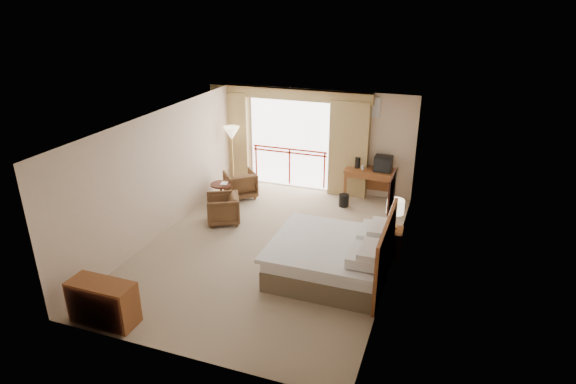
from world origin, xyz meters
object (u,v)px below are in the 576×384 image
at_px(tv, 383,164).
at_px(table_lamp, 395,207).
at_px(wastebasket, 344,200).
at_px(dresser, 103,302).
at_px(floor_lamp, 232,136).
at_px(armchair_near, 224,222).
at_px(bed, 333,257).
at_px(nightstand, 392,242).
at_px(side_table, 221,190).
at_px(desk, 371,176).
at_px(armchair_far, 241,196).

bearing_deg(tv, table_lamp, -84.31).
relative_size(table_lamp, tv, 1.41).
relative_size(wastebasket, dresser, 0.28).
bearing_deg(floor_lamp, armchair_near, -70.59).
relative_size(bed, nightstand, 3.79).
bearing_deg(nightstand, wastebasket, 123.70).
bearing_deg(side_table, wastebasket, 18.18).
height_order(bed, dresser, bed).
bearing_deg(desk, dresser, -118.74).
bearing_deg(armchair_far, floor_lamp, -91.57).
bearing_deg(wastebasket, table_lamp, -53.25).
xyz_separation_m(side_table, floor_lamp, (-0.25, 1.21, 1.07)).
height_order(bed, armchair_far, bed).
bearing_deg(nightstand, side_table, 163.87).
bearing_deg(floor_lamp, nightstand, -26.20).
xyz_separation_m(armchair_far, side_table, (-0.22, -0.65, 0.39)).
relative_size(armchair_far, dresser, 0.70).
height_order(tv, wastebasket, tv).
xyz_separation_m(nightstand, table_lamp, (-0.00, 0.05, 0.76)).
relative_size(table_lamp, desk, 0.48).
relative_size(table_lamp, armchair_far, 0.80).
relative_size(wastebasket, floor_lamp, 0.18).
relative_size(bed, table_lamp, 3.48).
bearing_deg(floor_lamp, side_table, -78.43).
relative_size(desk, side_table, 2.24).
bearing_deg(bed, floor_lamp, 137.18).
height_order(nightstand, tv, tv).
relative_size(wastebasket, armchair_near, 0.42).
relative_size(armchair_far, armchair_near, 1.03).
relative_size(nightstand, wastebasket, 1.81).
xyz_separation_m(nightstand, armchair_near, (-3.90, 0.19, -0.28)).
distance_m(wastebasket, armchair_near, 3.04).
bearing_deg(side_table, dresser, -85.85).
bearing_deg(armchair_far, desk, 155.37).
xyz_separation_m(wastebasket, side_table, (-2.91, -0.96, 0.23)).
xyz_separation_m(bed, armchair_near, (-2.96, 1.34, -0.38)).
bearing_deg(bed, dresser, -139.97).
bearing_deg(dresser, armchair_far, 93.47).
height_order(nightstand, armchair_far, nightstand).
distance_m(desk, armchair_far, 3.41).
distance_m(nightstand, desk, 2.89).
xyz_separation_m(table_lamp, armchair_far, (-4.17, 1.67, -1.04)).
height_order(nightstand, desk, desk).
bearing_deg(side_table, table_lamp, -13.14).
bearing_deg(wastebasket, dresser, -113.87).
xyz_separation_m(table_lamp, tv, (-0.66, 2.59, -0.01)).
height_order(bed, table_lamp, table_lamp).
bearing_deg(armchair_near, side_table, -179.39).
bearing_deg(tv, side_table, -165.89).
distance_m(armchair_far, floor_lamp, 1.63).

